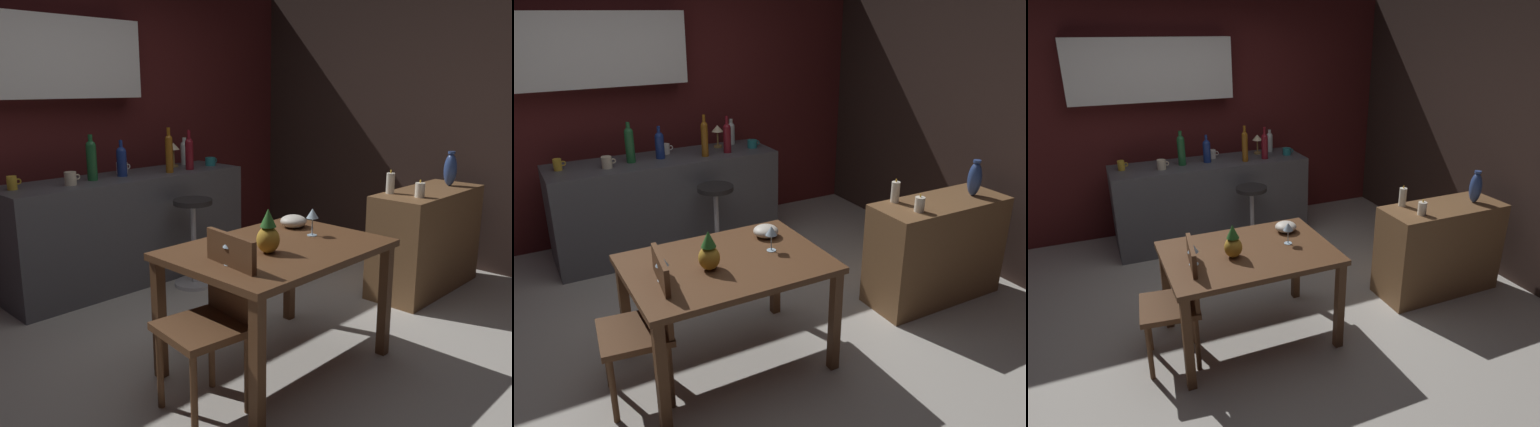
% 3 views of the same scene
% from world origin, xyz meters
% --- Properties ---
extents(ground_plane, '(9.00, 9.00, 0.00)m').
position_xyz_m(ground_plane, '(0.00, 0.00, 0.00)').
color(ground_plane, '#B7B2A8').
extents(wall_kitchen_back, '(5.20, 0.33, 2.60)m').
position_xyz_m(wall_kitchen_back, '(-0.06, 2.08, 1.41)').
color(wall_kitchen_back, '#4C1919').
rests_on(wall_kitchen_back, ground_plane).
extents(wall_side_right, '(0.10, 4.40, 2.60)m').
position_xyz_m(wall_side_right, '(2.55, 0.30, 1.30)').
color(wall_side_right, '#33231E').
rests_on(wall_side_right, ground_plane).
extents(dining_table, '(1.22, 0.87, 0.74)m').
position_xyz_m(dining_table, '(-0.06, -0.36, 0.65)').
color(dining_table, '#56351E').
rests_on(dining_table, ground_plane).
extents(kitchen_counter, '(2.10, 0.60, 0.90)m').
position_xyz_m(kitchen_counter, '(0.17, 1.55, 0.45)').
color(kitchen_counter, '#4C4C51').
rests_on(kitchen_counter, ground_plane).
extents(sideboard_cabinet, '(1.10, 0.44, 0.82)m').
position_xyz_m(sideboard_cabinet, '(1.73, -0.37, 0.41)').
color(sideboard_cabinet, brown).
rests_on(sideboard_cabinet, ground_plane).
extents(chair_near_window, '(0.44, 0.44, 0.91)m').
position_xyz_m(chair_near_window, '(-0.61, -0.42, 0.50)').
color(chair_near_window, '#56351E').
rests_on(chair_near_window, ground_plane).
extents(bar_stool, '(0.34, 0.34, 0.73)m').
position_xyz_m(bar_stool, '(0.46, 1.03, 0.39)').
color(bar_stool, '#262323').
rests_on(bar_stool, ground_plane).
extents(wine_glass_left, '(0.08, 0.08, 0.17)m').
position_xyz_m(wine_glass_left, '(0.25, -0.36, 0.87)').
color(wine_glass_left, silver).
rests_on(wine_glass_left, dining_table).
extents(wine_glass_right, '(0.08, 0.08, 0.16)m').
position_xyz_m(wine_glass_right, '(-0.48, -0.41, 0.86)').
color(wine_glass_right, silver).
rests_on(wine_glass_right, dining_table).
extents(pineapple_centerpiece, '(0.13, 0.13, 0.25)m').
position_xyz_m(pineapple_centerpiece, '(-0.19, -0.41, 0.84)').
color(pineapple_centerpiece, gold).
rests_on(pineapple_centerpiece, dining_table).
extents(fruit_bowl, '(0.17, 0.17, 0.08)m').
position_xyz_m(fruit_bowl, '(0.33, -0.15, 0.78)').
color(fruit_bowl, beige).
rests_on(fruit_bowl, dining_table).
extents(wine_bottle_green, '(0.08, 0.08, 0.36)m').
position_xyz_m(wine_bottle_green, '(-0.12, 1.55, 1.07)').
color(wine_bottle_green, '#1E592D').
rests_on(wine_bottle_green, kitchen_counter).
extents(wine_bottle_amber, '(0.06, 0.06, 0.39)m').
position_xyz_m(wine_bottle_amber, '(0.54, 1.43, 1.08)').
color(wine_bottle_amber, '#8C5114').
rests_on(wine_bottle_amber, kitchen_counter).
extents(wine_bottle_ruby, '(0.07, 0.07, 0.35)m').
position_xyz_m(wine_bottle_ruby, '(0.78, 1.45, 1.06)').
color(wine_bottle_ruby, maroon).
rests_on(wine_bottle_ruby, kitchen_counter).
extents(wine_bottle_clear, '(0.07, 0.07, 0.25)m').
position_xyz_m(wine_bottle_clear, '(0.95, 1.73, 1.02)').
color(wine_bottle_clear, silver).
rests_on(wine_bottle_clear, kitchen_counter).
extents(wine_bottle_cobalt, '(0.08, 0.08, 0.30)m').
position_xyz_m(wine_bottle_cobalt, '(0.15, 1.55, 1.03)').
color(wine_bottle_cobalt, navy).
rests_on(wine_bottle_cobalt, kitchen_counter).
extents(cup_white, '(0.13, 0.10, 0.09)m').
position_xyz_m(cup_white, '(0.24, 1.69, 0.95)').
color(cup_white, white).
rests_on(cup_white, kitchen_counter).
extents(cup_cream, '(0.12, 0.09, 0.10)m').
position_xyz_m(cup_cream, '(-0.35, 1.47, 0.95)').
color(cup_cream, beige).
rests_on(cup_cream, kitchen_counter).
extents(cup_mustard, '(0.11, 0.07, 0.10)m').
position_xyz_m(cup_mustard, '(-0.73, 1.60, 0.95)').
color(cup_mustard, gold).
rests_on(cup_mustard, kitchen_counter).
extents(cup_teal, '(0.13, 0.09, 0.08)m').
position_xyz_m(cup_teal, '(1.07, 1.50, 0.94)').
color(cup_teal, teal).
rests_on(cup_teal, kitchen_counter).
extents(counter_lamp, '(0.11, 0.11, 0.22)m').
position_xyz_m(counter_lamp, '(0.77, 1.67, 1.06)').
color(counter_lamp, '#A58447').
rests_on(counter_lamp, kitchen_counter).
extents(pillar_candle_tall, '(0.06, 0.06, 0.18)m').
position_xyz_m(pillar_candle_tall, '(1.40, -0.22, 0.90)').
color(pillar_candle_tall, white).
rests_on(pillar_candle_tall, sideboard_cabinet).
extents(pillar_candle_short, '(0.07, 0.07, 0.14)m').
position_xyz_m(pillar_candle_short, '(1.42, -0.45, 0.88)').
color(pillar_candle_short, white).
rests_on(pillar_candle_short, sideboard_cabinet).
extents(vase_ceramic_blue, '(0.11, 0.11, 0.29)m').
position_xyz_m(vase_ceramic_blue, '(2.04, -0.40, 0.96)').
color(vase_ceramic_blue, '#334C8C').
rests_on(vase_ceramic_blue, sideboard_cabinet).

